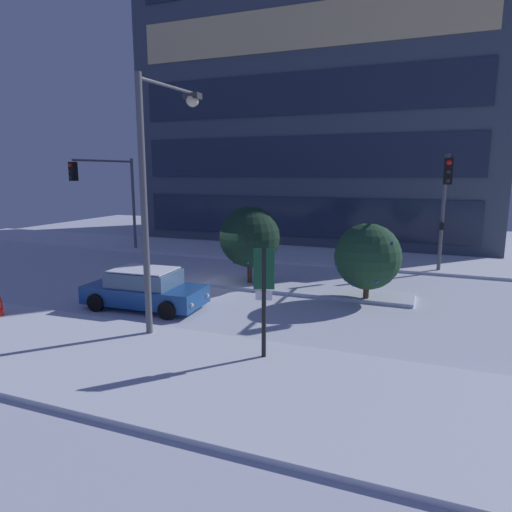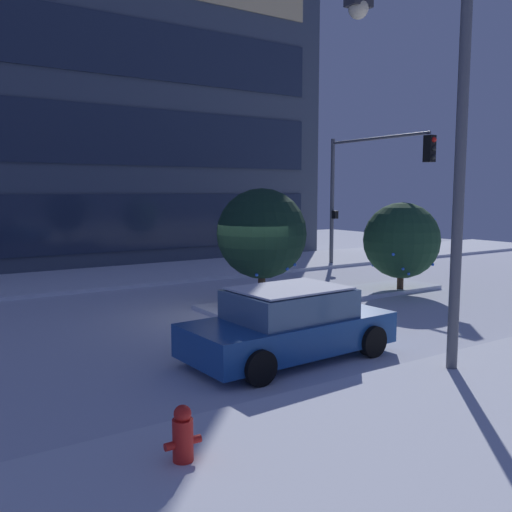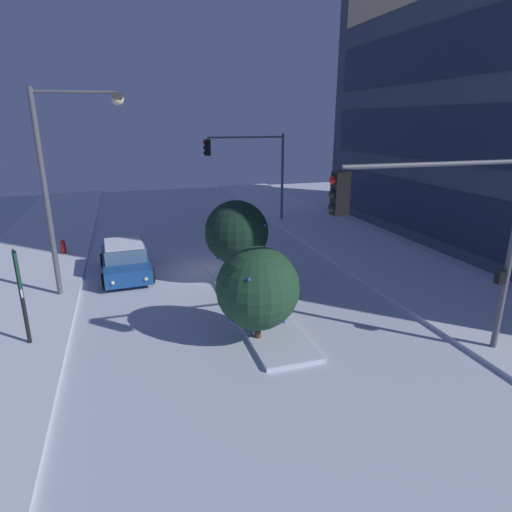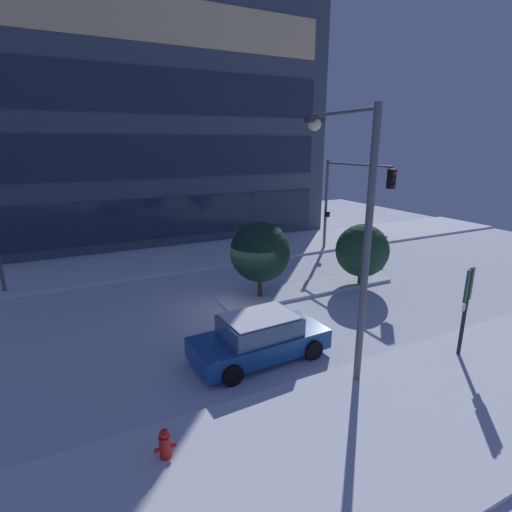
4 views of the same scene
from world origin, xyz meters
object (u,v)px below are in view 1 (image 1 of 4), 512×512
Objects in this scene: traffic_light_corner_far_left at (110,187)px; decorated_tree_left_of_median at (368,257)px; car_near at (145,289)px; street_lamp_arched at (160,170)px; decorated_tree_median at (250,237)px; parking_info_sign at (264,290)px; traffic_light_corner_far_right at (445,193)px.

traffic_light_corner_far_left reaches higher than decorated_tree_left_of_median.
decorated_tree_left_of_median is (7.61, 3.88, 1.10)m from car_near.
decorated_tree_median is (0.40, 6.27, -2.88)m from street_lamp_arched.
street_lamp_arched is 2.52× the size of parking_info_sign.
street_lamp_arched is at bearing -43.47° from car_near.
car_near is at bearing -117.32° from decorated_tree_median.
decorated_tree_left_of_median is (-2.68, -4.34, -2.31)m from traffic_light_corner_far_right.
decorated_tree_left_of_median reaches higher than parking_info_sign.
decorated_tree_median is at bearing -65.35° from traffic_light_corner_far_right.
parking_info_sign is 0.87× the size of decorated_tree_median.
street_lamp_arched is 5.14m from parking_info_sign.
traffic_light_corner_far_left is at bearing 34.26° from parking_info_sign.
traffic_light_corner_far_right is 5.60m from decorated_tree_left_of_median.
decorated_tree_left_of_median is at bearing -31.22° from parking_info_sign.
traffic_light_corner_far_right is 12.20m from parking_info_sign.
traffic_light_corner_far_right is at bearing -38.50° from parking_info_sign.
street_lamp_arched is at bearing -93.68° from decorated_tree_median.
decorated_tree_left_of_median reaches higher than car_near.
traffic_light_corner_far_right is (18.44, -0.10, -0.04)m from traffic_light_corner_far_left.
decorated_tree_median is at bearing 172.32° from decorated_tree_left_of_median.
traffic_light_corner_far_right is 1.65× the size of decorated_tree_median.
traffic_light_corner_far_right is 1.90× the size of decorated_tree_left_of_median.
car_near is 0.60× the size of street_lamp_arched.
car_near is at bearing -152.99° from decorated_tree_left_of_median.
car_near is 6.69m from parking_info_sign.
parking_info_sign is (14.02, -11.27, -2.18)m from traffic_light_corner_far_left.
decorated_tree_left_of_median is (15.76, -4.44, -2.35)m from traffic_light_corner_far_left.
decorated_tree_left_of_median is (5.24, -0.71, -0.40)m from decorated_tree_median.
decorated_tree_median reaches higher than parking_info_sign.
decorated_tree_median is (10.52, -3.73, -1.95)m from traffic_light_corner_far_left.
decorated_tree_left_of_median is (5.64, 5.56, -3.28)m from street_lamp_arched.
street_lamp_arched is (-8.32, -9.90, 0.97)m from traffic_light_corner_far_right.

